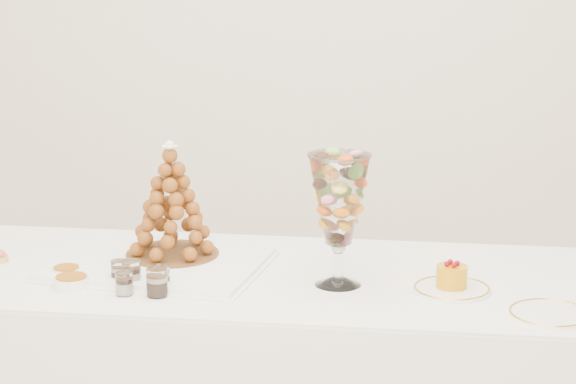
# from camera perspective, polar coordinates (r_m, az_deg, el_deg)

# --- Properties ---
(lace_tray) EXTENTS (0.67, 0.54, 0.02)m
(lace_tray) POSITION_cam_1_polar(r_m,az_deg,el_deg) (3.33, -6.67, -3.66)
(lace_tray) COLOR white
(lace_tray) RESTS_ON buffet_table
(macaron_vase) EXTENTS (0.17, 0.17, 0.37)m
(macaron_vase) POSITION_cam_1_polar(r_m,az_deg,el_deg) (3.10, 2.60, -0.46)
(macaron_vase) COLOR white
(macaron_vase) RESTS_ON buffet_table
(cake_plate) EXTENTS (0.22, 0.22, 0.01)m
(cake_plate) POSITION_cam_1_polar(r_m,az_deg,el_deg) (3.14, 8.32, -4.92)
(cake_plate) COLOR white
(cake_plate) RESTS_ON buffet_table
(spare_plate) EXTENTS (0.22, 0.22, 0.01)m
(spare_plate) POSITION_cam_1_polar(r_m,az_deg,el_deg) (3.01, 13.16, -6.06)
(spare_plate) COLOR white
(spare_plate) RESTS_ON buffet_table
(verrine_a) EXTENTS (0.06, 0.06, 0.07)m
(verrine_a) POSITION_cam_1_polar(r_m,az_deg,el_deg) (3.20, -8.54, -4.03)
(verrine_a) COLOR white
(verrine_a) RESTS_ON buffet_table
(verrine_b) EXTENTS (0.07, 0.07, 0.07)m
(verrine_b) POSITION_cam_1_polar(r_m,az_deg,el_deg) (3.17, -7.97, -4.11)
(verrine_b) COLOR white
(verrine_b) RESTS_ON buffet_table
(verrine_c) EXTENTS (0.06, 0.06, 0.06)m
(verrine_c) POSITION_cam_1_polar(r_m,az_deg,el_deg) (3.15, -6.45, -4.30)
(verrine_c) COLOR white
(verrine_c) RESTS_ON buffet_table
(verrine_d) EXTENTS (0.05, 0.05, 0.06)m
(verrine_d) POSITION_cam_1_polar(r_m,az_deg,el_deg) (3.10, -8.32, -4.63)
(verrine_d) COLOR white
(verrine_d) RESTS_ON buffet_table
(verrine_e) EXTENTS (0.07, 0.07, 0.08)m
(verrine_e) POSITION_cam_1_polar(r_m,az_deg,el_deg) (3.08, -6.67, -4.58)
(verrine_e) COLOR white
(verrine_e) RESTS_ON buffet_table
(ramekin_back) EXTENTS (0.08, 0.08, 0.03)m
(ramekin_back) POSITION_cam_1_polar(r_m,az_deg,el_deg) (3.29, -11.19, -4.01)
(ramekin_back) COLOR white
(ramekin_back) RESTS_ON buffet_table
(ramekin_front) EXTENTS (0.10, 0.10, 0.03)m
(ramekin_front) POSITION_cam_1_polar(r_m,az_deg,el_deg) (3.19, -10.94, -4.53)
(ramekin_front) COLOR white
(ramekin_front) RESTS_ON buffet_table
(croquembouche) EXTENTS (0.28, 0.28, 0.35)m
(croquembouche) POSITION_cam_1_polar(r_m,az_deg,el_deg) (3.34, -5.96, -0.40)
(croquembouche) COLOR brown
(croquembouche) RESTS_ON lace_tray
(mousse_cake) EXTENTS (0.09, 0.09, 0.08)m
(mousse_cake) POSITION_cam_1_polar(r_m,az_deg,el_deg) (3.14, 8.31, -4.25)
(mousse_cake) COLOR orange
(mousse_cake) RESTS_ON cake_plate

